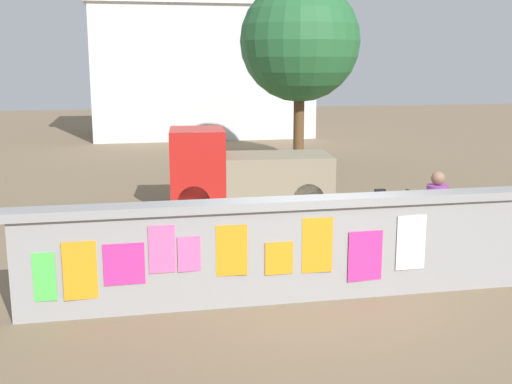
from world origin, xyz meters
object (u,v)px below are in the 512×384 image
Objects in this scene: person_walking at (436,211)px; auto_rickshaw_truck at (242,170)px; tree_roadside at (300,42)px; bicycle_near at (197,236)px; bicycle_far at (386,219)px; motorcycle at (320,235)px.

auto_rickshaw_truck is at bearing 114.97° from person_walking.
person_walking is at bearing -92.88° from tree_roadside.
bicycle_near is 3.70m from bicycle_far.
auto_rickshaw_truck is 5.39m from person_walking.
tree_roadside is (0.51, 8.27, 3.54)m from bicycle_far.
person_walking reaches higher than motorcycle.
bicycle_near is at bearing -112.44° from auto_rickshaw_truck.
bicycle_near is (-1.99, 0.75, -0.10)m from motorcycle.
bicycle_far reaches higher than motorcycle.
person_walking is 10.65m from tree_roadside.
bicycle_far is 1.06× the size of person_walking.
motorcycle is 10.31m from tree_roadside.
auto_rickshaw_truck is 2.18× the size of bicycle_far.
motorcycle is at bearing -103.06° from tree_roadside.
auto_rickshaw_truck is 1.96× the size of motorcycle.
auto_rickshaw_truck is at bearing 127.94° from bicycle_far.
bicycle_near is 0.29× the size of tree_roadside.
bicycle_far is (3.67, 0.45, 0.00)m from bicycle_near.
auto_rickshaw_truck is 3.75m from bicycle_far.
bicycle_near is at bearing 159.38° from motorcycle.
auto_rickshaw_truck is 2.30× the size of person_walking.
auto_rickshaw_truck reaches higher than person_walking.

